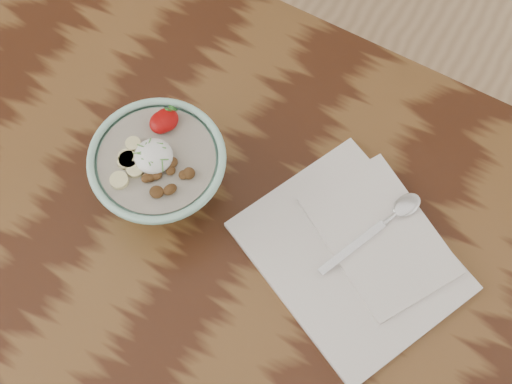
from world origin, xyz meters
The scene contains 4 objects.
table centered at (0.00, 0.00, 65.70)cm, with size 160.00×90.00×75.00cm.
breakfast_bowl centered at (-10.68, 8.56, 81.06)cm, with size 17.86×17.86×11.95cm.
napkin centered at (16.81, 13.19, 75.71)cm, with size 34.08×31.45×1.69cm.
spoon centered at (18.85, 19.69, 77.07)cm, with size 8.56×16.95×0.92cm.
Camera 1 is at (19.91, -19.79, 166.37)cm, focal length 50.00 mm.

